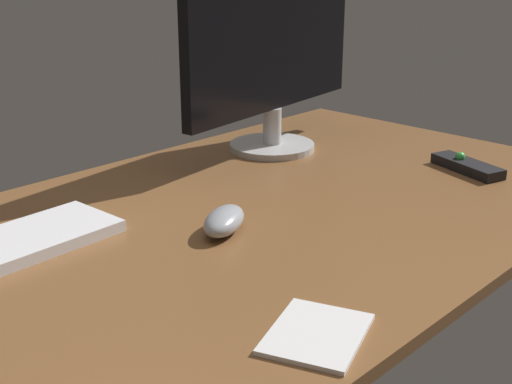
# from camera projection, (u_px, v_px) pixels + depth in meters

# --- Properties ---
(desk) EXTENTS (1.40, 0.84, 0.02)m
(desk) POSITION_uv_depth(u_px,v_px,m) (259.00, 216.00, 1.23)
(desk) COLOR brown
(desk) RESTS_ON ground
(monitor) EXTENTS (0.57, 0.19, 0.43)m
(monitor) POSITION_uv_depth(u_px,v_px,m) (273.00, 46.00, 1.51)
(monitor) COLOR #BEBEBE
(monitor) RESTS_ON desk
(computer_mouse) EXTENTS (0.13, 0.10, 0.04)m
(computer_mouse) POSITION_uv_depth(u_px,v_px,m) (224.00, 221.00, 1.13)
(computer_mouse) COLOR #999EA5
(computer_mouse) RESTS_ON desk
(media_remote) EXTENTS (0.10, 0.17, 0.03)m
(media_remote) POSITION_uv_depth(u_px,v_px,m) (467.00, 166.00, 1.43)
(media_remote) COLOR black
(media_remote) RESTS_ON desk
(notepad) EXTENTS (0.16, 0.15, 0.01)m
(notepad) POSITION_uv_depth(u_px,v_px,m) (317.00, 334.00, 0.84)
(notepad) COLOR silver
(notepad) RESTS_ON desk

